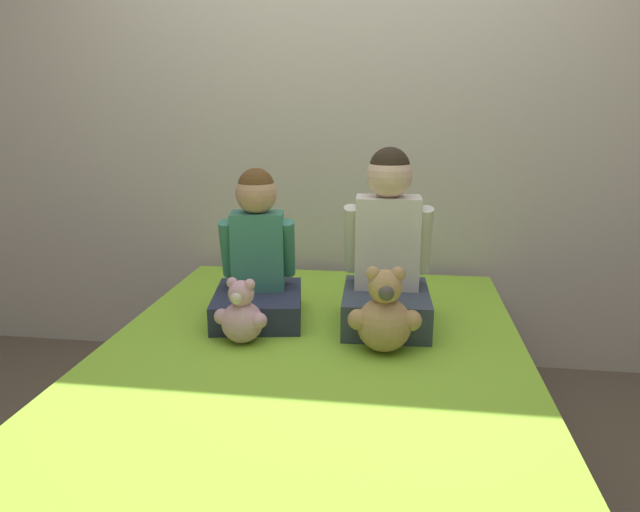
{
  "coord_description": "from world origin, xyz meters",
  "views": [
    {
      "loc": [
        0.28,
        -1.83,
        1.33
      ],
      "look_at": [
        0.0,
        0.2,
        0.79
      ],
      "focal_mm": 32.0,
      "sensor_mm": 36.0,
      "label": 1
    }
  ],
  "objects_px": {
    "child_on_left": "(258,263)",
    "teddy_bear_held_by_right_child": "(384,316)",
    "bed": "(312,412)",
    "teddy_bear_held_by_left_child": "(242,316)",
    "child_on_right": "(387,257)"
  },
  "relations": [
    {
      "from": "child_on_left",
      "to": "teddy_bear_held_by_right_child",
      "type": "distance_m",
      "value": 0.58
    },
    {
      "from": "bed",
      "to": "child_on_left",
      "type": "bearing_deg",
      "value": 132.92
    },
    {
      "from": "bed",
      "to": "teddy_bear_held_by_left_child",
      "type": "distance_m",
      "value": 0.44
    },
    {
      "from": "bed",
      "to": "teddy_bear_held_by_right_child",
      "type": "relative_size",
      "value": 6.43
    },
    {
      "from": "bed",
      "to": "teddy_bear_held_by_right_child",
      "type": "distance_m",
      "value": 0.46
    },
    {
      "from": "child_on_left",
      "to": "child_on_right",
      "type": "bearing_deg",
      "value": -9.17
    },
    {
      "from": "teddy_bear_held_by_left_child",
      "to": "teddy_bear_held_by_right_child",
      "type": "distance_m",
      "value": 0.5
    },
    {
      "from": "bed",
      "to": "teddy_bear_held_by_left_child",
      "type": "height_order",
      "value": "teddy_bear_held_by_left_child"
    },
    {
      "from": "teddy_bear_held_by_left_child",
      "to": "bed",
      "type": "bearing_deg",
      "value": 5.47
    },
    {
      "from": "child_on_left",
      "to": "teddy_bear_held_by_left_child",
      "type": "height_order",
      "value": "child_on_left"
    },
    {
      "from": "bed",
      "to": "teddy_bear_held_by_right_child",
      "type": "height_order",
      "value": "teddy_bear_held_by_right_child"
    },
    {
      "from": "child_on_left",
      "to": "teddy_bear_held_by_right_child",
      "type": "height_order",
      "value": "child_on_left"
    },
    {
      "from": "bed",
      "to": "child_on_left",
      "type": "relative_size",
      "value": 3.27
    },
    {
      "from": "child_on_right",
      "to": "bed",
      "type": "bearing_deg",
      "value": -133.53
    },
    {
      "from": "bed",
      "to": "teddy_bear_held_by_right_child",
      "type": "bearing_deg",
      "value": 2.23
    }
  ]
}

